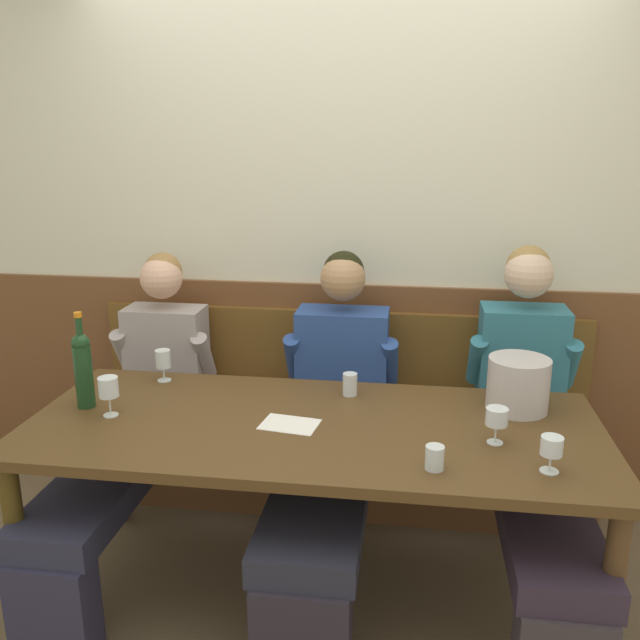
{
  "coord_description": "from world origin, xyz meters",
  "views": [
    {
      "loc": [
        0.35,
        -2.18,
        1.79
      ],
      "look_at": [
        -0.02,
        0.43,
        1.05
      ],
      "focal_mm": 37.07,
      "sensor_mm": 36.0,
      "label": 1
    }
  ],
  "objects": [
    {
      "name": "ground_plane",
      "position": [
        0.0,
        0.0,
        -0.01
      ],
      "size": [
        6.8,
        6.8,
        0.02
      ],
      "primitive_type": "cube",
      "color": "brown",
      "rests_on": "ground"
    },
    {
      "name": "person_right_seat",
      "position": [
        -0.85,
        0.41,
        0.6
      ],
      "size": [
        0.49,
        1.37,
        1.25
      ],
      "color": "#2A293F",
      "rests_on": "ground"
    },
    {
      "name": "room_wall_back",
      "position": [
        0.0,
        1.09,
        1.4
      ],
      "size": [
        6.8,
        0.08,
        2.8
      ],
      "primitive_type": "cube",
      "color": "beige",
      "rests_on": "ground"
    },
    {
      "name": "wine_glass_by_bottle",
      "position": [
        0.66,
        -0.0,
        0.85
      ],
      "size": [
        0.08,
        0.08,
        0.13
      ],
      "color": "silver",
      "rests_on": "dining_table"
    },
    {
      "name": "dining_table",
      "position": [
        0.0,
        0.07,
        0.67
      ],
      "size": [
        2.15,
        0.9,
        0.75
      ],
      "color": "#4E3519",
      "rests_on": "ground"
    },
    {
      "name": "wall_bench",
      "position": [
        0.0,
        0.83,
        0.28
      ],
      "size": [
        2.45,
        0.42,
        0.94
      ],
      "color": "brown",
      "rests_on": "ground"
    },
    {
      "name": "wine_glass_center_rear",
      "position": [
        0.81,
        -0.19,
        0.83
      ],
      "size": [
        0.07,
        0.07,
        0.12
      ],
      "color": "silver",
      "rests_on": "dining_table"
    },
    {
      "name": "wood_wainscot_panel",
      "position": [
        0.0,
        1.04,
        0.53
      ],
      "size": [
        6.8,
        0.03,
        1.07
      ],
      "primitive_type": "cube",
      "color": "brown",
      "rests_on": "ground"
    },
    {
      "name": "ice_bucket",
      "position": [
        0.78,
        0.32,
        0.85
      ],
      "size": [
        0.24,
        0.24,
        0.21
      ],
      "primitive_type": "cylinder",
      "color": "#BEB6B5",
      "rests_on": "dining_table"
    },
    {
      "name": "tasting_sheet_left_guest",
      "position": [
        -0.08,
        0.05,
        0.75
      ],
      "size": [
        0.23,
        0.18,
        0.0
      ],
      "primitive_type": "cube",
      "rotation": [
        0.0,
        0.0,
        -0.15
      ],
      "color": "white",
      "rests_on": "dining_table"
    },
    {
      "name": "wine_bottle_green_tall",
      "position": [
        -0.91,
        0.1,
        0.91
      ],
      "size": [
        0.07,
        0.07,
        0.39
      ],
      "color": "#1A3B1D",
      "rests_on": "dining_table"
    },
    {
      "name": "wine_glass_mid_right",
      "position": [
        -0.71,
        0.42,
        0.84
      ],
      "size": [
        0.07,
        0.07,
        0.14
      ],
      "color": "silver",
      "rests_on": "dining_table"
    },
    {
      "name": "wine_glass_right_end",
      "position": [
        -0.78,
        0.03,
        0.86
      ],
      "size": [
        0.08,
        0.08,
        0.16
      ],
      "color": "silver",
      "rests_on": "dining_table"
    },
    {
      "name": "water_tumbler_center",
      "position": [
        0.11,
        0.37,
        0.8
      ],
      "size": [
        0.06,
        0.06,
        0.09
      ],
      "primitive_type": "cylinder",
      "color": "silver",
      "rests_on": "dining_table"
    },
    {
      "name": "person_center_left_seat",
      "position": [
        0.03,
        0.43,
        0.61
      ],
      "size": [
        0.54,
        1.37,
        1.27
      ],
      "color": "#2A242E",
      "rests_on": "ground"
    },
    {
      "name": "water_tumbler_left",
      "position": [
        0.44,
        -0.22,
        0.79
      ],
      "size": [
        0.06,
        0.06,
        0.08
      ],
      "primitive_type": "cylinder",
      "color": "silver",
      "rests_on": "dining_table"
    },
    {
      "name": "person_left_seat",
      "position": [
        0.86,
        0.45,
        0.65
      ],
      "size": [
        0.49,
        1.37,
        1.32
      ],
      "color": "#373035",
      "rests_on": "ground"
    }
  ]
}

